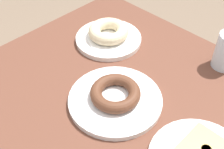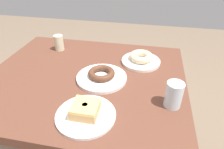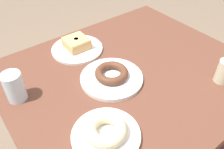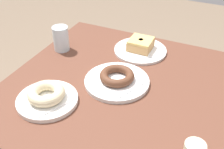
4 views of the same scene
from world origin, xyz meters
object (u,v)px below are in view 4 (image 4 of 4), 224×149
plate_chocolate_ring (117,81)px  donut_sugar_ring (46,93)px  donut_chocolate_ring (117,76)px  donut_glazed_square (141,44)px  water_glass (61,38)px  plate_glazed_square (140,50)px  plate_sugar_ring (47,100)px

plate_chocolate_ring → donut_sugar_ring: size_ratio=1.89×
plate_chocolate_ring → donut_sugar_ring: (-0.16, -0.18, 0.03)m
plate_chocolate_ring → donut_chocolate_ring: bearing=-90.0°
donut_glazed_square → water_glass: size_ratio=0.90×
donut_chocolate_ring → plate_glazed_square: 0.24m
plate_glazed_square → donut_sugar_ring: bearing=-110.8°
plate_glazed_square → plate_chocolate_ring: bearing=-89.7°
donut_glazed_square → plate_sugar_ring: bearing=-110.8°
donut_chocolate_ring → donut_sugar_ring: bearing=-131.1°
donut_chocolate_ring → donut_glazed_square: donut_glazed_square is taller
donut_sugar_ring → water_glass: water_glass is taller
plate_sugar_ring → plate_chocolate_ring: bearing=48.9°
plate_chocolate_ring → plate_sugar_ring: same height
water_glass → plate_glazed_square: bearing=21.8°
donut_chocolate_ring → plate_sugar_ring: bearing=-131.1°
donut_sugar_ring → plate_glazed_square: bearing=69.2°
plate_sugar_ring → water_glass: (-0.14, 0.30, 0.04)m
plate_glazed_square → donut_chocolate_ring: bearing=-89.7°
plate_sugar_ring → donut_glazed_square: (0.16, 0.42, 0.03)m
plate_sugar_ring → donut_glazed_square: 0.45m
donut_chocolate_ring → water_glass: bearing=158.8°
plate_sugar_ring → plate_glazed_square: size_ratio=0.92×
donut_sugar_ring → donut_glazed_square: 0.45m
donut_chocolate_ring → plate_sugar_ring: size_ratio=0.61×
donut_glazed_square → donut_chocolate_ring: bearing=-89.7°
donut_glazed_square → water_glass: (-0.30, -0.12, 0.02)m
plate_glazed_square → donut_glazed_square: (0.00, 0.00, 0.03)m
donut_sugar_ring → donut_chocolate_ring: bearing=48.9°
plate_chocolate_ring → donut_sugar_ring: bearing=-131.1°
donut_sugar_ring → donut_glazed_square: bearing=69.2°
donut_chocolate_ring → donut_glazed_square: (-0.00, 0.23, 0.00)m
donut_sugar_ring → plate_glazed_square: size_ratio=0.56×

